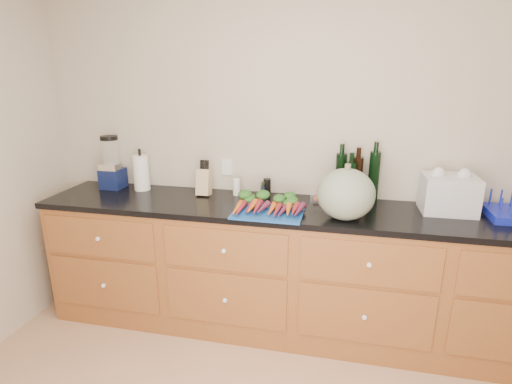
% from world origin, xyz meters
% --- Properties ---
extents(wall_back, '(4.10, 0.05, 2.60)m').
position_xyz_m(wall_back, '(0.00, 1.62, 1.30)').
color(wall_back, beige).
rests_on(wall_back, ground).
extents(cabinets, '(3.60, 0.64, 0.90)m').
position_xyz_m(cabinets, '(0.00, 1.30, 0.45)').
color(cabinets, brown).
rests_on(cabinets, ground).
extents(countertop, '(3.64, 0.62, 0.04)m').
position_xyz_m(countertop, '(0.00, 1.30, 0.92)').
color(countertop, black).
rests_on(countertop, cabinets).
extents(cutting_board, '(0.45, 0.34, 0.01)m').
position_xyz_m(cutting_board, '(-0.19, 1.14, 0.95)').
color(cutting_board, '#164BA0').
rests_on(cutting_board, countertop).
extents(carrots, '(0.44, 0.33, 0.06)m').
position_xyz_m(carrots, '(-0.19, 1.18, 0.98)').
color(carrots, orange).
rests_on(carrots, cutting_board).
extents(squash, '(0.35, 0.35, 0.32)m').
position_xyz_m(squash, '(0.29, 1.15, 1.10)').
color(squash, slate).
rests_on(squash, countertop).
extents(blender_appliance, '(0.16, 0.16, 0.41)m').
position_xyz_m(blender_appliance, '(-1.49, 1.46, 1.12)').
color(blender_appliance, '#0E1845').
rests_on(blender_appliance, countertop).
extents(paper_towel, '(0.12, 0.12, 0.27)m').
position_xyz_m(paper_towel, '(-1.24, 1.46, 1.07)').
color(paper_towel, white).
rests_on(paper_towel, countertop).
extents(knife_block, '(0.10, 0.10, 0.19)m').
position_xyz_m(knife_block, '(-0.73, 1.44, 1.04)').
color(knife_block, tan).
rests_on(knife_block, countertop).
extents(grinder_salt, '(0.05, 0.05, 0.12)m').
position_xyz_m(grinder_salt, '(-0.50, 1.48, 1.00)').
color(grinder_salt, white).
rests_on(grinder_salt, countertop).
extents(grinder_pepper, '(0.05, 0.05, 0.14)m').
position_xyz_m(grinder_pepper, '(-0.27, 1.48, 1.01)').
color(grinder_pepper, black).
rests_on(grinder_pepper, countertop).
extents(canister_chrome, '(0.05, 0.05, 0.12)m').
position_xyz_m(canister_chrome, '(-0.29, 1.48, 1.00)').
color(canister_chrome, silver).
rests_on(canister_chrome, countertop).
extents(tomato_box, '(0.16, 0.13, 0.07)m').
position_xyz_m(tomato_box, '(0.13, 1.47, 0.98)').
color(tomato_box, white).
rests_on(tomato_box, countertop).
extents(bottles, '(0.30, 0.15, 0.36)m').
position_xyz_m(bottles, '(0.35, 1.51, 1.10)').
color(bottles, black).
rests_on(bottles, countertop).
extents(grocery_bag, '(0.33, 0.27, 0.24)m').
position_xyz_m(grocery_bag, '(0.94, 1.42, 1.06)').
color(grocery_bag, silver).
rests_on(grocery_bag, countertop).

